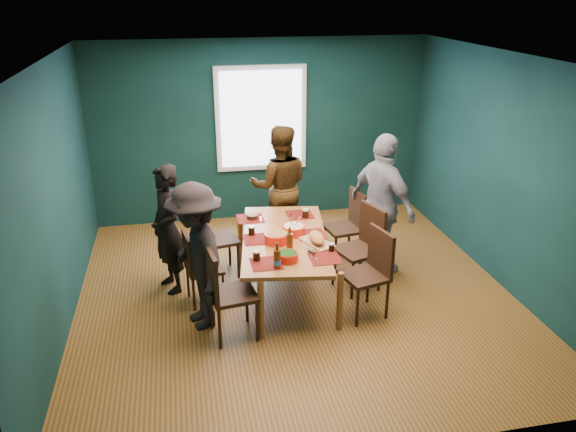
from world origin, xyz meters
name	(u,v)px	position (x,y,z in m)	size (l,w,h in m)	color
room	(291,177)	(0.00, 0.27, 1.37)	(5.01, 5.01, 2.71)	olive
dining_table	(285,242)	(-0.11, 0.06, 0.65)	(1.22, 2.01, 0.72)	#9F652F
chair_left_far	(211,234)	(-0.92, 0.65, 0.57)	(0.52, 0.52, 0.98)	black
chair_left_mid	(197,263)	(-1.13, 0.03, 0.50)	(0.45, 0.45, 0.86)	black
chair_left_near	(223,287)	(-0.89, -0.71, 0.58)	(0.51, 0.51, 1.00)	black
chair_right_far	(350,221)	(0.88, 0.74, 0.56)	(0.49, 0.49, 0.95)	black
chair_right_mid	(364,241)	(0.84, 0.03, 0.59)	(0.58, 0.58, 1.01)	black
chair_right_near	(372,266)	(0.73, -0.55, 0.57)	(0.54, 0.54, 0.98)	black
person_far_left	(168,229)	(-1.42, 0.42, 0.77)	(0.56, 0.37, 1.54)	black
person_back	(280,186)	(0.08, 1.43, 0.84)	(0.82, 0.64, 1.69)	black
person_right	(382,206)	(1.16, 0.36, 0.89)	(1.05, 0.44, 1.78)	white
person_near_left	(197,257)	(-1.13, -0.41, 0.79)	(1.03, 0.59, 1.59)	black
bowl_salad	(277,237)	(-0.23, -0.06, 0.78)	(0.27, 0.27, 0.11)	red
bowl_dumpling	(294,229)	(0.00, 0.12, 0.78)	(0.26, 0.26, 0.24)	red
bowl_herbs	(288,256)	(-0.19, -0.53, 0.77)	(0.22, 0.22, 0.10)	red
cutting_board	(317,239)	(0.20, -0.17, 0.77)	(0.37, 0.55, 0.12)	tan
small_bowl	(252,216)	(-0.40, 0.67, 0.75)	(0.14, 0.14, 0.06)	black
beer_bottle_a	(277,259)	(-0.33, -0.67, 0.82)	(0.08, 0.08, 0.28)	#47270C
beer_bottle_b	(290,241)	(-0.13, -0.28, 0.82)	(0.07, 0.07, 0.27)	#47270C
cola_glass_a	(256,255)	(-0.51, -0.46, 0.78)	(0.08, 0.08, 0.11)	black
cola_glass_b	(332,247)	(0.31, -0.40, 0.77)	(0.07, 0.07, 0.09)	black
cola_glass_c	(306,213)	(0.25, 0.58, 0.78)	(0.08, 0.08, 0.11)	black
cola_glass_d	(252,230)	(-0.48, 0.19, 0.78)	(0.08, 0.08, 0.11)	black
napkin_a	(317,233)	(0.27, 0.09, 0.72)	(0.15, 0.15, 0.00)	#E1765F
napkin_b	(256,255)	(-0.50, -0.33, 0.72)	(0.15, 0.15, 0.00)	#E1765F
napkin_c	(329,260)	(0.23, -0.61, 0.72)	(0.16, 0.16, 0.00)	#E1765F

